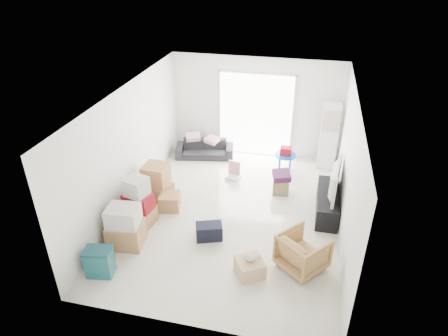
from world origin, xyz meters
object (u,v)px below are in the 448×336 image
kids_table (286,154)px  wood_crate (250,267)px  tv_console (327,203)px  sofa (204,146)px  ottoman (281,186)px  ac_tower (329,136)px  armchair (303,250)px  television (329,190)px  storage_bins (99,262)px

kids_table → wood_crate: size_ratio=1.45×
kids_table → tv_console: bearing=-57.2°
sofa → wood_crate: (1.99, -4.19, -0.15)m
wood_crate → ottoman: bearing=84.8°
tv_console → kids_table: bearing=122.8°
ac_tower → sofa: (-3.25, -0.15, -0.57)m
ac_tower → sofa: 3.31m
armchair → ottoman: bearing=-35.6°
sofa → wood_crate: sofa is taller
television → ottoman: television is taller
television → storage_bins: 4.83m
storage_bins → kids_table: 5.31m
ottoman → ac_tower: bearing=56.4°
storage_bins → ottoman: storage_bins is taller
tv_console → wood_crate: bearing=-120.6°
sofa → kids_table: 2.26m
television → tv_console: bearing=0.0°
ac_tower → kids_table: size_ratio=2.64×
tv_console → sofa: bearing=149.4°
armchair → storage_bins: (-3.47, -0.98, -0.11)m
tv_console → sofa: (-3.30, 1.96, 0.06)m
armchair → wood_crate: (-0.89, -0.38, -0.23)m
ac_tower → wood_crate: (-1.27, -4.34, -0.72)m
television → kids_table: 1.99m
television → armchair: armchair is taller
sofa → wood_crate: 4.64m
sofa → ottoman: (2.24, -1.38, -0.13)m
tv_console → storage_bins: size_ratio=2.71×
tv_console → television: bearing=0.0°
kids_table → wood_crate: kids_table is taller
storage_bins → ottoman: size_ratio=1.52×
ottoman → wood_crate: (-0.25, -2.81, -0.03)m
ottoman → wood_crate: size_ratio=0.79×
television → sofa: television is taller
ac_tower → armchair: 4.00m
ac_tower → television: 2.13m
television → wood_crate: bearing=155.7°
ac_tower → wood_crate: 4.58m
armchair → ottoman: size_ratio=2.14×
tv_console → sofa: size_ratio=0.95×
television → kids_table: kids_table is taller
ac_tower → storage_bins: 6.29m
television → ottoman: (-1.07, 0.58, -0.39)m
armchair → ottoman: (-0.64, 2.42, -0.21)m
tv_console → storage_bins: (-3.90, -2.83, 0.03)m
sofa → ac_tower: bearing=-8.3°
television → kids_table: bearing=39.1°
sofa → armchair: armchair is taller
television → ottoman: size_ratio=3.27×
television → sofa: size_ratio=0.75×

